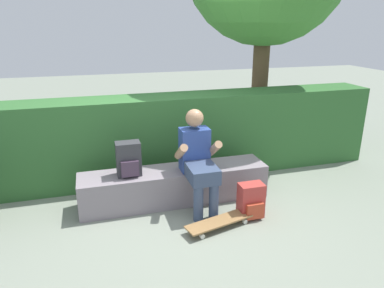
# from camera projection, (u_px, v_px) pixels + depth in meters

# --- Properties ---
(ground_plane) EXTENTS (24.00, 24.00, 0.00)m
(ground_plane) POSITION_uv_depth(u_px,v_px,m) (181.00, 211.00, 4.21)
(ground_plane) COLOR gray
(bench_main) EXTENTS (2.29, 0.47, 0.42)m
(bench_main) POSITION_uv_depth(u_px,v_px,m) (175.00, 185.00, 4.39)
(bench_main) COLOR gray
(bench_main) RESTS_ON ground
(person_skater) EXTENTS (0.49, 0.62, 1.17)m
(person_skater) POSITION_uv_depth(u_px,v_px,m) (198.00, 158.00, 4.13)
(person_skater) COLOR #2D4793
(person_skater) RESTS_ON ground
(skateboard_near_person) EXTENTS (0.82, 0.40, 0.09)m
(skateboard_near_person) POSITION_uv_depth(u_px,v_px,m) (220.00, 221.00, 3.85)
(skateboard_near_person) COLOR olive
(skateboard_near_person) RESTS_ON ground
(backpack_on_bench) EXTENTS (0.28, 0.23, 0.40)m
(backpack_on_bench) POSITION_uv_depth(u_px,v_px,m) (129.00, 159.00, 4.11)
(backpack_on_bench) COLOR #333338
(backpack_on_bench) RESTS_ON bench_main
(backpack_on_ground) EXTENTS (0.28, 0.23, 0.40)m
(backpack_on_ground) POSITION_uv_depth(u_px,v_px,m) (251.00, 201.00, 4.04)
(backpack_on_ground) COLOR #B23833
(backpack_on_ground) RESTS_ON ground
(hedge_row) EXTENTS (6.32, 0.58, 1.16)m
(hedge_row) POSITION_uv_depth(u_px,v_px,m) (162.00, 137.00, 5.00)
(hedge_row) COLOR #31652F
(hedge_row) RESTS_ON ground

